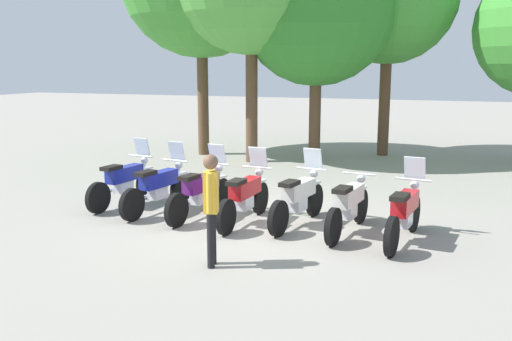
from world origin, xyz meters
name	(u,v)px	position (x,y,z in m)	size (l,w,h in m)	color
ground_plane	(247,221)	(0.00, 0.00, 0.00)	(80.00, 80.00, 0.00)	gray
motorcycle_0	(125,181)	(-2.91, 0.34, 0.52)	(0.65, 2.19, 1.37)	black
motorcycle_1	(159,187)	(-1.94, 0.08, 0.52)	(0.69, 2.18, 1.37)	black
motorcycle_2	(201,191)	(-0.97, 0.02, 0.52)	(0.67, 2.18, 1.37)	black
motorcycle_3	(245,196)	(0.00, -0.09, 0.52)	(0.62, 2.19, 1.37)	black
motorcycle_4	(299,198)	(0.98, 0.13, 0.52)	(0.70, 2.18, 1.37)	black
motorcycle_5	(349,205)	(1.94, -0.05, 0.50)	(0.65, 2.19, 0.99)	black
motorcycle_6	(404,212)	(2.92, -0.24, 0.52)	(0.67, 2.18, 1.37)	black
person_0	(211,202)	(0.37, -2.40, 0.98)	(0.27, 0.41, 1.68)	black
tree_2	(317,7)	(-0.54, 7.25, 4.63)	(4.71, 4.71, 7.00)	brown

